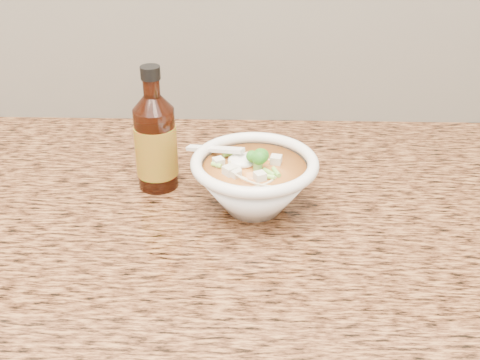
{
  "coord_description": "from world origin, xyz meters",
  "views": [
    {
      "loc": [
        0.19,
        0.95,
        1.36
      ],
      "look_at": [
        0.17,
        1.67,
        0.95
      ],
      "focal_mm": 45.0,
      "sensor_mm": 36.0,
      "label": 1
    }
  ],
  "objects": [
    {
      "name": "soup_bowl",
      "position": [
        0.19,
        1.67,
        0.94
      ],
      "size": [
        0.19,
        0.18,
        0.1
      ],
      "rotation": [
        0.0,
        0.0,
        -0.3
      ],
      "color": "white",
      "rests_on": "counter_slab"
    },
    {
      "name": "counter_slab",
      "position": [
        0.0,
        1.68,
        0.88
      ],
      "size": [
        4.0,
        0.68,
        0.04
      ],
      "primitive_type": "cube",
      "color": "#905E34",
      "rests_on": "cabinet"
    },
    {
      "name": "hot_sauce_bottle",
      "position": [
        0.05,
        1.73,
        0.97
      ],
      "size": [
        0.07,
        0.07,
        0.19
      ],
      "rotation": [
        0.0,
        0.0,
        0.18
      ],
      "color": "#361107",
      "rests_on": "counter_slab"
    }
  ]
}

